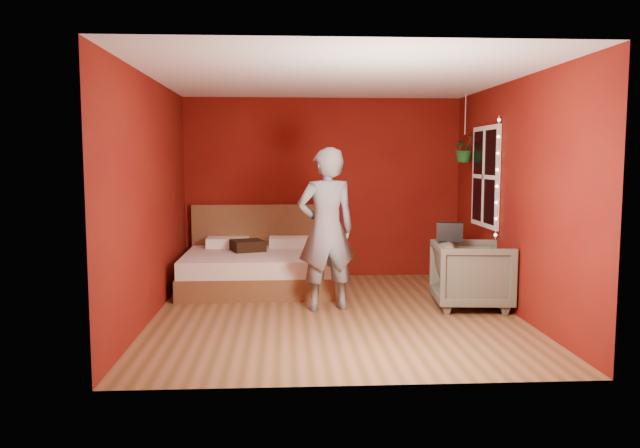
{
  "coord_description": "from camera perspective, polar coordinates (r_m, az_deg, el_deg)",
  "views": [
    {
      "loc": [
        -0.56,
        -6.83,
        1.73
      ],
      "look_at": [
        -0.15,
        0.4,
        0.97
      ],
      "focal_mm": 35.0,
      "sensor_mm": 36.0,
      "label": 1
    }
  ],
  "objects": [
    {
      "name": "floor",
      "position": [
        7.07,
        1.39,
        -8.14
      ],
      "size": [
        4.5,
        4.5,
        0.0
      ],
      "primitive_type": "plane",
      "color": "brown",
      "rests_on": "ground"
    },
    {
      "name": "room_walls",
      "position": [
        6.85,
        1.42,
        5.6
      ],
      "size": [
        4.04,
        4.54,
        2.62
      ],
      "color": "maroon",
      "rests_on": "ground"
    },
    {
      "name": "window",
      "position": [
        8.13,
        14.85,
        4.2
      ],
      "size": [
        0.05,
        0.97,
        1.27
      ],
      "color": "white",
      "rests_on": "room_walls"
    },
    {
      "name": "fairy_lights",
      "position": [
        7.63,
        15.9,
        4.07
      ],
      "size": [
        0.04,
        0.04,
        1.45
      ],
      "color": "silver",
      "rests_on": "room_walls"
    },
    {
      "name": "bed",
      "position": [
        8.43,
        -5.7,
        -3.93
      ],
      "size": [
        1.94,
        1.65,
        1.07
      ],
      "color": "brown",
      "rests_on": "ground"
    },
    {
      "name": "person",
      "position": [
        7.08,
        0.59,
        -0.5
      ],
      "size": [
        0.76,
        0.58,
        1.85
      ],
      "primitive_type": "imported",
      "rotation": [
        0.0,
        0.0,
        3.36
      ],
      "color": "slate",
      "rests_on": "ground"
    },
    {
      "name": "armchair",
      "position": [
        7.44,
        13.71,
        -4.53
      ],
      "size": [
        0.92,
        0.9,
        0.78
      ],
      "primitive_type": "imported",
      "rotation": [
        0.0,
        0.0,
        1.49
      ],
      "color": "#5C5C48",
      "rests_on": "ground"
    },
    {
      "name": "handbag",
      "position": [
        7.36,
        11.79,
        -0.69
      ],
      "size": [
        0.33,
        0.23,
        0.21
      ],
      "primitive_type": "cube",
      "rotation": [
        0.0,
        0.0,
        -0.28
      ],
      "color": "black",
      "rests_on": "armchair"
    },
    {
      "name": "throw_pillow",
      "position": [
        8.48,
        -6.63,
        -1.97
      ],
      "size": [
        0.52,
        0.52,
        0.14
      ],
      "primitive_type": "cube",
      "rotation": [
        0.0,
        0.0,
        0.33
      ],
      "color": "black",
      "rests_on": "bed"
    },
    {
      "name": "hanging_plant",
      "position": [
        8.71,
        13.08,
        6.74
      ],
      "size": [
        0.4,
        0.37,
        0.93
      ],
      "color": "silver",
      "rests_on": "room_walls"
    }
  ]
}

